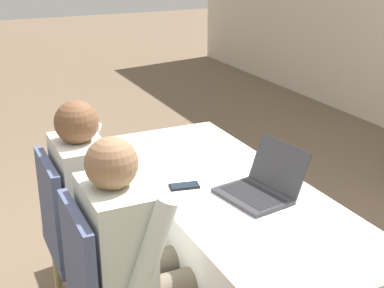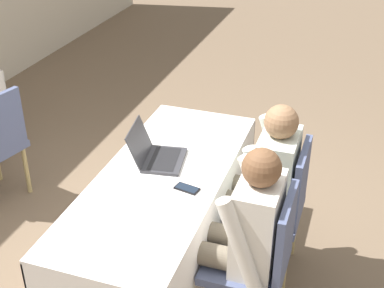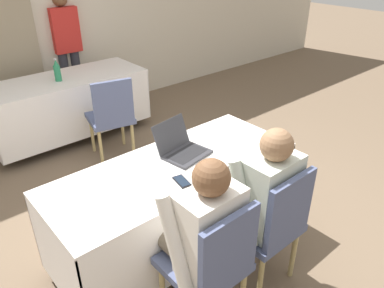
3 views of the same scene
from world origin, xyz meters
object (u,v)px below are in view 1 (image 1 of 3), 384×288
person_checkered_shirt (99,200)px  person_white_shirt (136,254)px  laptop (260,187)px  chair_near_left (80,234)px  cell_phone (184,186)px

person_checkered_shirt → person_white_shirt: (0.52, 0.00, 0.00)m
person_checkered_shirt → laptop: bearing=-121.9°
chair_near_left → person_checkered_shirt: (0.00, 0.10, 0.16)m
cell_phone → person_checkered_shirt: (-0.17, -0.37, -0.07)m
cell_phone → person_white_shirt: 0.51m
cell_phone → person_checkered_shirt: bearing=-104.0°
laptop → chair_near_left: size_ratio=0.40×
laptop → cell_phone: (-0.23, -0.28, -0.04)m
cell_phone → person_checkered_shirt: 0.42m
chair_near_left → person_checkered_shirt: person_checkered_shirt is taller
person_checkered_shirt → person_white_shirt: bearing=-180.0°
laptop → cell_phone: 0.36m
cell_phone → person_white_shirt: (0.35, -0.37, -0.07)m
chair_near_left → laptop: bearing=-118.3°
cell_phone → person_checkered_shirt: size_ratio=0.13×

